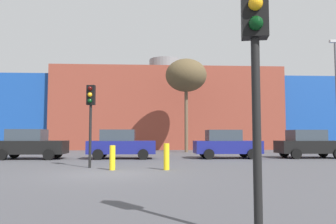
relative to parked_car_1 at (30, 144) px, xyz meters
The scene contains 11 objects.
ground_plane 10.15m from the parked_car_1, 55.20° to the right, with size 200.00×200.00×0.00m, color #47474C.
building_backdrop 21.36m from the parked_car_1, 63.84° to the left, with size 43.09×12.86×10.67m.
parked_car_1 is the anchor object (origin of this frame).
parked_car_2 5.58m from the parked_car_1, ahead, with size 4.18×2.05×1.81m.
parked_car_3 12.24m from the parked_car_1, ahead, with size 4.17×2.04×1.81m.
parked_car_4 17.66m from the parked_car_1, ahead, with size 4.18×2.05×1.81m.
traffic_light_near_right 18.78m from the parked_car_1, 61.77° to the right, with size 0.40×0.39×3.70m.
traffic_light_island 7.72m from the parked_car_1, 51.24° to the right, with size 0.39×0.38×3.72m.
bare_tree_0 14.61m from the parked_car_1, 37.61° to the left, with size 3.67×3.67×8.29m.
bollard_yellow_0 9.04m from the parked_car_1, 49.87° to the right, with size 0.24×0.24×1.03m, color yellow.
bollard_yellow_1 10.67m from the parked_car_1, 40.73° to the right, with size 0.24×0.24×1.11m, color yellow.
Camera 1 is at (1.60, -12.66, 1.42)m, focal length 35.46 mm.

